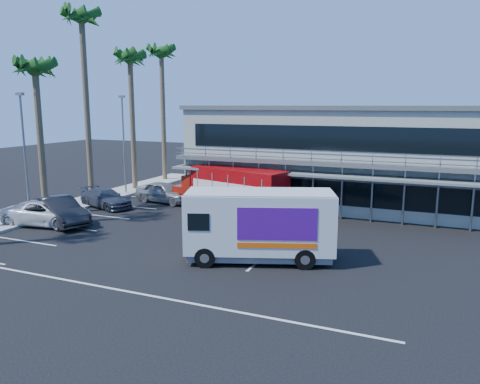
% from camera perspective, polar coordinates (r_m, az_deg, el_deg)
% --- Properties ---
extents(ground, '(120.00, 120.00, 0.00)m').
position_cam_1_polar(ground, '(23.75, -1.82, -7.46)').
color(ground, black).
rests_on(ground, ground).
extents(building, '(22.40, 12.00, 7.30)m').
position_cam_1_polar(building, '(36.20, 12.58, 4.48)').
color(building, gray).
rests_on(building, ground).
extents(curb_strip, '(3.00, 32.00, 0.16)m').
position_cam_1_polar(curb_strip, '(36.82, -19.36, -1.41)').
color(curb_strip, '#A5A399').
rests_on(curb_strip, ground).
extents(palm_c, '(2.80, 2.80, 10.75)m').
position_cam_1_polar(palm_c, '(33.93, -23.68, 12.87)').
color(palm_c, brown).
rests_on(palm_c, ground).
extents(palm_d, '(2.80, 2.80, 14.75)m').
position_cam_1_polar(palm_d, '(38.10, -18.70, 18.28)').
color(palm_d, brown).
rests_on(palm_d, ground).
extents(palm_e, '(2.80, 2.80, 12.25)m').
position_cam_1_polar(palm_e, '(41.45, -13.25, 14.78)').
color(palm_e, brown).
rests_on(palm_e, ground).
extents(palm_f, '(2.80, 2.80, 13.25)m').
position_cam_1_polar(palm_f, '(46.29, -9.55, 15.56)').
color(palm_f, brown).
rests_on(palm_f, ground).
extents(light_pole_near, '(0.50, 0.25, 8.09)m').
position_cam_1_polar(light_pole_near, '(32.13, -24.77, 4.53)').
color(light_pole_near, gray).
rests_on(light_pole_near, ground).
extents(light_pole_far, '(0.50, 0.25, 8.09)m').
position_cam_1_polar(light_pole_far, '(39.52, -14.00, 6.15)').
color(light_pole_far, gray).
rests_on(light_pole_far, ground).
extents(red_truck, '(9.37, 4.55, 3.08)m').
position_cam_1_polar(red_truck, '(32.44, -1.05, 0.53)').
color(red_truck, maroon).
rests_on(red_truck, ground).
extents(white_van, '(7.33, 4.62, 3.39)m').
position_cam_1_polar(white_van, '(22.12, 2.38, -3.97)').
color(white_van, silver).
rests_on(white_van, ground).
extents(parked_car_b, '(5.47, 3.63, 1.70)m').
position_cam_1_polar(parked_car_b, '(31.19, -21.17, -2.17)').
color(parked_car_b, black).
rests_on(parked_car_b, ground).
extents(parked_car_c, '(5.85, 3.38, 1.53)m').
position_cam_1_polar(parked_car_c, '(31.33, -22.42, -2.36)').
color(parked_car_c, silver).
rests_on(parked_car_c, ground).
extents(parked_car_d, '(5.00, 3.21, 1.35)m').
position_cam_1_polar(parked_car_d, '(35.33, -16.06, -0.72)').
color(parked_car_d, '#323643').
rests_on(parked_car_d, ground).
extents(parked_car_e, '(4.88, 2.50, 1.59)m').
position_cam_1_polar(parked_car_e, '(36.08, -9.22, -0.02)').
color(parked_car_e, slate).
rests_on(parked_car_e, ground).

